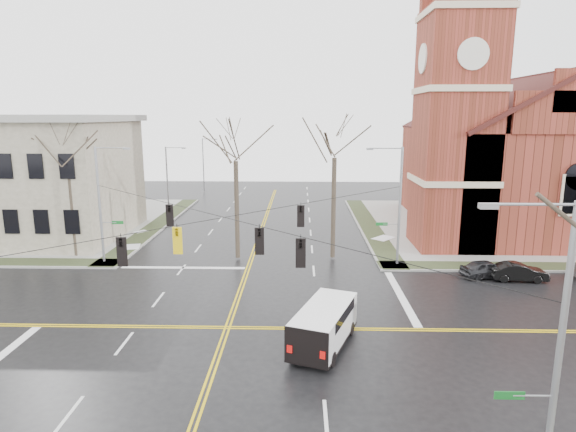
{
  "coord_description": "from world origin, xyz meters",
  "views": [
    {
      "loc": [
        3.99,
        -24.5,
        11.41
      ],
      "look_at": [
        3.17,
        6.0,
        5.04
      ],
      "focal_mm": 30.0,
      "sensor_mm": 36.0,
      "label": 1
    }
  ],
  "objects_px": {
    "tree_nw_near": "(236,154)",
    "cargo_van": "(325,322)",
    "streetlight_north_b": "(204,163)",
    "signal_pole_nw": "(102,201)",
    "parked_car_a": "(487,269)",
    "tree_ne": "(335,151)",
    "tree_nw_far": "(68,159)",
    "signal_pole_se": "(554,344)",
    "parked_car_b": "(518,272)",
    "signal_pole_ne": "(397,203)",
    "church": "(508,146)",
    "streetlight_north_a": "(169,180)"
  },
  "relations": [
    {
      "from": "signal_pole_se",
      "to": "parked_car_a",
      "type": "height_order",
      "value": "signal_pole_se"
    },
    {
      "from": "signal_pole_ne",
      "to": "streetlight_north_a",
      "type": "height_order",
      "value": "signal_pole_ne"
    },
    {
      "from": "tree_nw_near",
      "to": "tree_ne",
      "type": "xyz_separation_m",
      "value": [
        7.7,
        0.32,
        0.26
      ]
    },
    {
      "from": "parked_car_a",
      "to": "tree_ne",
      "type": "relative_size",
      "value": 0.31
    },
    {
      "from": "signal_pole_se",
      "to": "signal_pole_nw",
      "type": "bearing_deg",
      "value": 134.55
    },
    {
      "from": "streetlight_north_b",
      "to": "tree_nw_far",
      "type": "relative_size",
      "value": 0.72
    },
    {
      "from": "signal_pole_nw",
      "to": "cargo_van",
      "type": "bearing_deg",
      "value": -38.81
    },
    {
      "from": "signal_pole_nw",
      "to": "parked_car_b",
      "type": "distance_m",
      "value": 31.15
    },
    {
      "from": "cargo_van",
      "to": "tree_nw_near",
      "type": "bearing_deg",
      "value": 133.23
    },
    {
      "from": "church",
      "to": "tree_ne",
      "type": "height_order",
      "value": "church"
    },
    {
      "from": "signal_pole_se",
      "to": "parked_car_b",
      "type": "height_order",
      "value": "signal_pole_se"
    },
    {
      "from": "parked_car_b",
      "to": "tree_nw_near",
      "type": "xyz_separation_m",
      "value": [
        -20.44,
        4.64,
        7.83
      ]
    },
    {
      "from": "parked_car_a",
      "to": "tree_ne",
      "type": "height_order",
      "value": "tree_ne"
    },
    {
      "from": "parked_car_b",
      "to": "tree_nw_far",
      "type": "height_order",
      "value": "tree_nw_far"
    },
    {
      "from": "signal_pole_nw",
      "to": "tree_nw_far",
      "type": "bearing_deg",
      "value": 152.36
    },
    {
      "from": "signal_pole_ne",
      "to": "signal_pole_nw",
      "type": "xyz_separation_m",
      "value": [
        -22.64,
        0.0,
        0.0
      ]
    },
    {
      "from": "signal_pole_ne",
      "to": "signal_pole_se",
      "type": "xyz_separation_m",
      "value": [
        0.0,
        -23.0,
        0.0
      ]
    },
    {
      "from": "streetlight_north_a",
      "to": "tree_ne",
      "type": "xyz_separation_m",
      "value": [
        17.26,
        -14.8,
        4.26
      ]
    },
    {
      "from": "streetlight_north_b",
      "to": "cargo_van",
      "type": "bearing_deg",
      "value": -72.29
    },
    {
      "from": "tree_nw_far",
      "to": "tree_ne",
      "type": "distance_m",
      "value": 21.06
    },
    {
      "from": "parked_car_a",
      "to": "signal_pole_ne",
      "type": "bearing_deg",
      "value": 54.6
    },
    {
      "from": "tree_nw_near",
      "to": "signal_pole_se",
      "type": "bearing_deg",
      "value": -63.02
    },
    {
      "from": "streetlight_north_a",
      "to": "cargo_van",
      "type": "relative_size",
      "value": 1.38
    },
    {
      "from": "streetlight_north_b",
      "to": "signal_pole_se",
      "type": "bearing_deg",
      "value": -69.73
    },
    {
      "from": "parked_car_a",
      "to": "tree_nw_far",
      "type": "relative_size",
      "value": 0.33
    },
    {
      "from": "church",
      "to": "streetlight_north_a",
      "type": "height_order",
      "value": "church"
    },
    {
      "from": "streetlight_north_b",
      "to": "parked_car_a",
      "type": "distance_m",
      "value": 48.28
    },
    {
      "from": "church",
      "to": "streetlight_north_b",
      "type": "height_order",
      "value": "church"
    },
    {
      "from": "parked_car_a",
      "to": "parked_car_b",
      "type": "bearing_deg",
      "value": -120.24
    },
    {
      "from": "streetlight_north_a",
      "to": "streetlight_north_b",
      "type": "height_order",
      "value": "same"
    },
    {
      "from": "church",
      "to": "cargo_van",
      "type": "relative_size",
      "value": 4.74
    },
    {
      "from": "tree_nw_far",
      "to": "tree_ne",
      "type": "bearing_deg",
      "value": 0.17
    },
    {
      "from": "parked_car_b",
      "to": "signal_pole_nw",
      "type": "bearing_deg",
      "value": 86.1
    },
    {
      "from": "parked_car_b",
      "to": "signal_pole_ne",
      "type": "bearing_deg",
      "value": 70.05
    },
    {
      "from": "parked_car_b",
      "to": "tree_ne",
      "type": "relative_size",
      "value": 0.32
    },
    {
      "from": "cargo_van",
      "to": "tree_ne",
      "type": "relative_size",
      "value": 0.48
    },
    {
      "from": "streetlight_north_b",
      "to": "tree_nw_near",
      "type": "relative_size",
      "value": 0.68
    },
    {
      "from": "parked_car_b",
      "to": "tree_ne",
      "type": "xyz_separation_m",
      "value": [
        -12.74,
        4.96,
        8.09
      ]
    },
    {
      "from": "tree_nw_far",
      "to": "tree_nw_near",
      "type": "xyz_separation_m",
      "value": [
        13.35,
        -0.26,
        0.4
      ]
    },
    {
      "from": "parked_car_b",
      "to": "tree_nw_far",
      "type": "bearing_deg",
      "value": 83.93
    },
    {
      "from": "cargo_van",
      "to": "tree_nw_near",
      "type": "xyz_separation_m",
      "value": [
        -6.35,
        14.71,
        7.24
      ]
    },
    {
      "from": "tree_nw_far",
      "to": "tree_nw_near",
      "type": "distance_m",
      "value": 13.36
    },
    {
      "from": "signal_pole_nw",
      "to": "tree_nw_near",
      "type": "bearing_deg",
      "value": 7.65
    },
    {
      "from": "signal_pole_nw",
      "to": "signal_pole_se",
      "type": "distance_m",
      "value": 32.28
    },
    {
      "from": "signal_pole_nw",
      "to": "signal_pole_se",
      "type": "bearing_deg",
      "value": -45.45
    },
    {
      "from": "parked_car_a",
      "to": "tree_nw_near",
      "type": "bearing_deg",
      "value": 65.77
    },
    {
      "from": "streetlight_north_b",
      "to": "signal_pole_nw",
      "type": "bearing_deg",
      "value": -91.05
    },
    {
      "from": "tree_nw_near",
      "to": "cargo_van",
      "type": "bearing_deg",
      "value": -66.66
    },
    {
      "from": "signal_pole_nw",
      "to": "streetlight_north_b",
      "type": "distance_m",
      "value": 36.51
    },
    {
      "from": "signal_pole_nw",
      "to": "streetlight_north_a",
      "type": "height_order",
      "value": "signal_pole_nw"
    }
  ]
}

